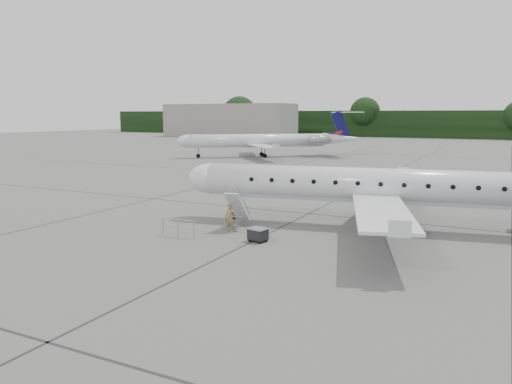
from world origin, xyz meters
The scene contains 9 objects.
ground centered at (0.00, 0.00, 0.00)m, with size 320.00×320.00×0.00m, color #62625F.
treeline centered at (0.00, 130.00, 4.00)m, with size 260.00×4.00×8.00m, color black.
terminal_building centered at (-70.00, 110.00, 5.00)m, with size 40.00×14.00×10.00m, color gray.
main_regional_jet centered at (0.83, 5.53, 3.70)m, with size 28.86×20.78×7.40m, color silver, non-canonical shape.
airstair centered at (-7.27, 1.68, 1.16)m, with size 0.85×2.52×2.32m, color silver, non-canonical shape.
passenger centered at (-7.02, 0.29, 0.87)m, with size 0.63×0.42×1.74m, color olive.
safety_railing centered at (-9.15, -1.97, 0.50)m, with size 2.20×0.08×1.00m, color #919399, non-canonical shape.
baggage_cart centered at (-4.56, -0.91, 0.41)m, with size 0.95×0.77×0.82m, color black, non-canonical shape.
bg_regional_left centered at (-29.23, 47.93, 3.74)m, with size 28.51×20.52×7.48m, color silver, non-canonical shape.
Camera 1 is at (7.45, -24.86, 6.98)m, focal length 35.00 mm.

